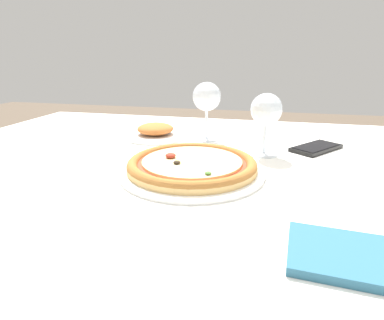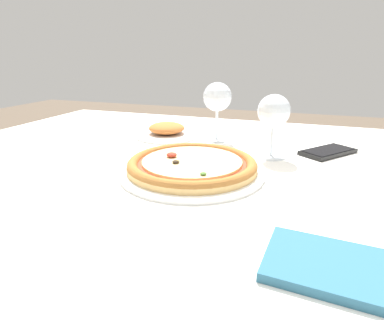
{
  "view_description": "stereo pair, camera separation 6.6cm",
  "coord_description": "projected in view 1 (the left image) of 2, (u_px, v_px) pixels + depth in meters",
  "views": [
    {
      "loc": [
        0.17,
        -0.66,
        0.95
      ],
      "look_at": [
        0.02,
        -0.05,
        0.74
      ],
      "focal_mm": 30.0,
      "sensor_mm": 36.0,
      "label": 1
    },
    {
      "loc": [
        0.23,
        -0.64,
        0.95
      ],
      "look_at": [
        0.02,
        -0.05,
        0.74
      ],
      "focal_mm": 30.0,
      "sensor_mm": 36.0,
      "label": 2
    }
  ],
  "objects": [
    {
      "name": "dining_table",
      "position": [
        187.0,
        194.0,
        0.75
      ],
      "size": [
        1.42,
        1.12,
        0.71
      ],
      "color": "brown",
      "rests_on": "ground_plane"
    },
    {
      "name": "pizza_plate",
      "position": [
        192.0,
        166.0,
        0.67
      ],
      "size": [
        0.3,
        0.3,
        0.04
      ],
      "color": "white",
      "rests_on": "dining_table"
    },
    {
      "name": "wine_glass_far_left",
      "position": [
        208.0,
        98.0,
        0.9
      ],
      "size": [
        0.08,
        0.08,
        0.17
      ],
      "color": "silver",
      "rests_on": "dining_table"
    },
    {
      "name": "wine_glass_far_right",
      "position": [
        266.0,
        112.0,
        0.77
      ],
      "size": [
        0.08,
        0.08,
        0.15
      ],
      "color": "silver",
      "rests_on": "dining_table"
    },
    {
      "name": "cell_phone",
      "position": [
        316.0,
        148.0,
        0.84
      ],
      "size": [
        0.14,
        0.16,
        0.01
      ],
      "color": "black",
      "rests_on": "dining_table"
    },
    {
      "name": "side_plate",
      "position": [
        156.0,
        132.0,
        0.96
      ],
      "size": [
        0.19,
        0.19,
        0.04
      ],
      "color": "white",
      "rests_on": "dining_table"
    },
    {
      "name": "napkin_folded",
      "position": [
        352.0,
        257.0,
        0.39
      ],
      "size": [
        0.16,
        0.12,
        0.01
      ],
      "color": "#2D607A",
      "rests_on": "dining_table"
    }
  ]
}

